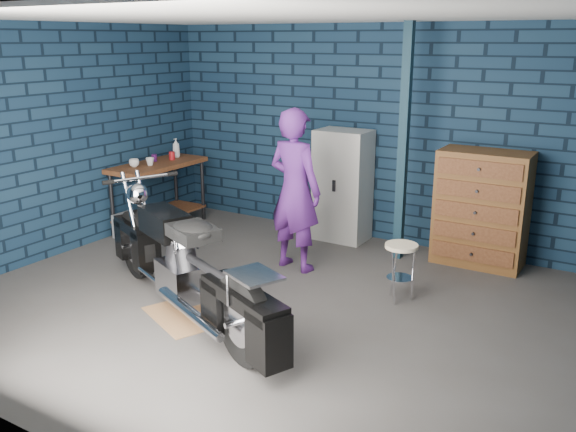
% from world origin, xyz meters
% --- Properties ---
extents(ground, '(6.00, 6.00, 0.00)m').
position_xyz_m(ground, '(0.00, 0.00, 0.00)').
color(ground, '#454240').
rests_on(ground, ground).
extents(room_walls, '(6.02, 5.01, 2.71)m').
position_xyz_m(room_walls, '(0.00, 0.55, 1.90)').
color(room_walls, '#102338').
rests_on(room_walls, ground).
extents(support_post, '(0.10, 0.10, 2.70)m').
position_xyz_m(support_post, '(0.55, 1.95, 1.35)').
color(support_post, '#112836').
rests_on(support_post, ground).
extents(workbench, '(0.60, 1.40, 0.91)m').
position_xyz_m(workbench, '(-2.68, 1.37, 0.46)').
color(workbench, brown).
rests_on(workbench, ground).
extents(drip_mat, '(0.97, 0.87, 0.01)m').
position_xyz_m(drip_mat, '(-0.56, -0.59, 0.00)').
color(drip_mat, brown).
rests_on(drip_mat, ground).
extents(motorcycle, '(2.73, 1.75, 1.18)m').
position_xyz_m(motorcycle, '(-0.56, -0.59, 0.59)').
color(motorcycle, black).
rests_on(motorcycle, ground).
extents(person, '(0.72, 0.52, 1.81)m').
position_xyz_m(person, '(-0.33, 1.02, 0.91)').
color(person, '#521E74').
rests_on(person, ground).
extents(storage_bin, '(0.50, 0.35, 0.31)m').
position_xyz_m(storage_bin, '(-2.66, 0.87, 0.15)').
color(storage_bin, gray).
rests_on(storage_bin, ground).
extents(locker, '(0.66, 0.47, 1.42)m').
position_xyz_m(locker, '(-0.34, 2.23, 0.71)').
color(locker, beige).
rests_on(locker, ground).
extents(tool_chest, '(0.99, 0.55, 1.32)m').
position_xyz_m(tool_chest, '(1.41, 2.23, 0.66)').
color(tool_chest, brown).
rests_on(tool_chest, ground).
extents(shop_stool, '(0.41, 0.41, 0.59)m').
position_xyz_m(shop_stool, '(1.02, 0.79, 0.29)').
color(shop_stool, beige).
rests_on(shop_stool, ground).
extents(cup_a, '(0.14, 0.14, 0.10)m').
position_xyz_m(cup_a, '(-2.75, 1.02, 0.96)').
color(cup_a, beige).
rests_on(cup_a, workbench).
extents(cup_b, '(0.13, 0.13, 0.10)m').
position_xyz_m(cup_b, '(-2.65, 1.20, 0.96)').
color(cup_b, beige).
rests_on(cup_b, workbench).
extents(mug_purple, '(0.08, 0.08, 0.10)m').
position_xyz_m(mug_purple, '(-2.79, 1.43, 0.96)').
color(mug_purple, '#4F175C').
rests_on(mug_purple, workbench).
extents(mug_red, '(0.09, 0.09, 0.11)m').
position_xyz_m(mug_red, '(-2.66, 1.64, 0.97)').
color(mug_red, '#A6161B').
rests_on(mug_red, workbench).
extents(bottle, '(0.11, 0.11, 0.27)m').
position_xyz_m(bottle, '(-2.73, 1.82, 1.04)').
color(bottle, gray).
rests_on(bottle, workbench).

